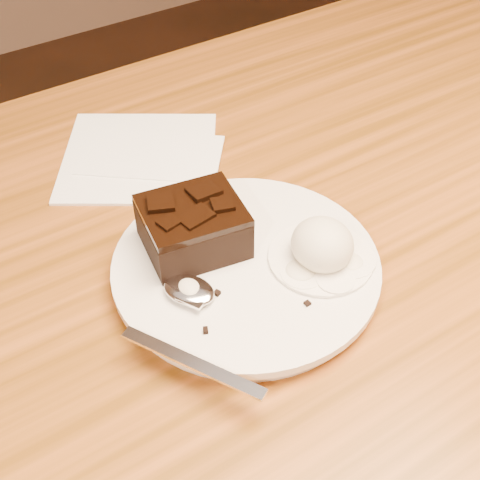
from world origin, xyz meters
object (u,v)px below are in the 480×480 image
brownie (193,229)px  spoon (189,291)px  napkin (139,155)px  ice_cream_scoop (322,244)px  plate (246,270)px  dining_table (268,444)px

brownie → spoon: (-0.03, -0.05, -0.02)m
napkin → ice_cream_scoop: bearing=-77.4°
plate → napkin: (0.00, 0.22, -0.01)m
ice_cream_scoop → spoon: size_ratio=0.31×
brownie → ice_cream_scoop: 0.12m
ice_cream_scoop → napkin: 0.26m
ice_cream_scoop → spoon: (-0.12, 0.03, -0.01)m
napkin → brownie: bearing=-99.7°
brownie → spoon: 0.06m
dining_table → ice_cream_scoop: bearing=-80.2°
spoon → plate: bearing=-21.8°
plate → napkin: size_ratio=1.45×
plate → brownie: size_ratio=2.78×
ice_cream_scoop → napkin: ice_cream_scoop is taller
ice_cream_scoop → plate: bearing=149.7°
ice_cream_scoop → spoon: ice_cream_scoop is taller
brownie → ice_cream_scoop: ice_cream_scoop is taller
plate → brownie: (-0.03, 0.04, 0.03)m
ice_cream_scoop → napkin: size_ratio=0.35×
spoon → napkin: (0.07, 0.23, -0.02)m
spoon → napkin: spoon is taller
spoon → napkin: bearing=45.8°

